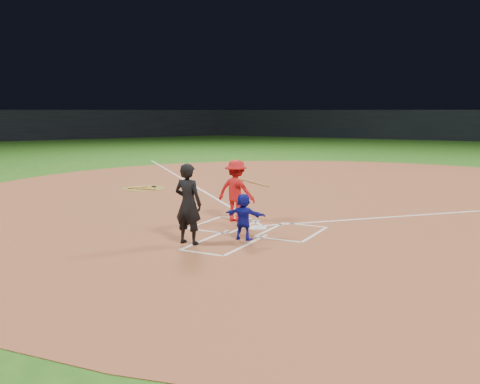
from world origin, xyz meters
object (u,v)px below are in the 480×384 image
at_px(home_plate, 257,228).
at_px(batter_at_plate, 236,191).
at_px(on_deck_circle, 144,188).
at_px(umpire, 188,204).
at_px(catcher, 244,217).

height_order(home_plate, batter_at_plate, batter_at_plate).
bearing_deg(on_deck_circle, home_plate, -32.23).
xyz_separation_m(umpire, batter_at_plate, (-0.23, 2.79, -0.08)).
relative_size(home_plate, catcher, 0.54).
xyz_separation_m(on_deck_circle, batter_at_plate, (6.21, -3.94, 0.85)).
bearing_deg(catcher, on_deck_circle, -40.25).
height_order(on_deck_circle, batter_at_plate, batter_at_plate).
bearing_deg(on_deck_circle, umpire, -46.25).
distance_m(home_plate, umpire, 2.51).
bearing_deg(catcher, batter_at_plate, -59.80).
bearing_deg(umpire, catcher, -134.64).
distance_m(on_deck_circle, umpire, 9.36).
distance_m(catcher, batter_at_plate, 2.20).
relative_size(home_plate, on_deck_circle, 0.35).
relative_size(umpire, batter_at_plate, 1.09).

